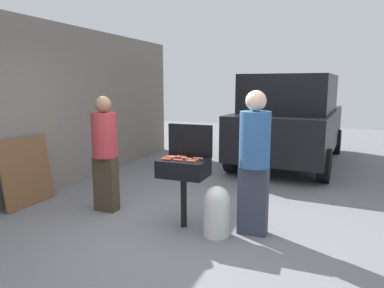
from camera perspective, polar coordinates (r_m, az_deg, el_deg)
name	(u,v)px	position (r m, az deg, el deg)	size (l,w,h in m)	color
ground_plane	(177,231)	(4.61, -2.39, -13.71)	(24.00, 24.00, 0.00)	slate
house_wall_side	(55,107)	(6.65, -21.11, 5.51)	(0.24, 8.00, 2.85)	slate
bbq_grill	(184,170)	(4.51, -1.35, -4.22)	(0.60, 0.44, 0.89)	black
grill_lid_open	(190,140)	(4.64, -0.30, 0.58)	(0.60, 0.05, 0.42)	black
hot_dog_0	(193,160)	(4.41, 0.24, -2.52)	(0.03, 0.03, 0.13)	#C6593D
hot_dog_1	(166,159)	(4.44, -4.17, -2.45)	(0.03, 0.03, 0.13)	#AD4228
hot_dog_2	(171,157)	(4.57, -3.40, -2.08)	(0.03, 0.03, 0.13)	#B74C33
hot_dog_3	(182,157)	(4.59, -1.61, -2.03)	(0.03, 0.03, 0.13)	#C6593D
hot_dog_4	(178,160)	(4.38, -2.26, -2.58)	(0.03, 0.03, 0.13)	#B74C33
hot_dog_5	(191,161)	(4.32, -0.22, -2.75)	(0.03, 0.03, 0.13)	#C6593D
hot_dog_6	(198,158)	(4.48, 1.00, -2.31)	(0.03, 0.03, 0.13)	#C6593D
hot_dog_7	(185,158)	(4.47, -1.06, -2.33)	(0.03, 0.03, 0.13)	#B74C33
hot_dog_8	(175,157)	(4.58, -2.72, -2.05)	(0.03, 0.03, 0.13)	#C6593D
hot_dog_9	(168,158)	(4.52, -3.84, -2.24)	(0.03, 0.03, 0.13)	#AD4228
propane_tank	(217,210)	(4.38, 3.96, -10.50)	(0.32, 0.32, 0.62)	silver
person_left	(105,150)	(5.22, -13.78, -0.88)	(0.35, 0.35, 1.66)	#3F3323
person_right	(254,158)	(4.33, 9.92, -2.19)	(0.37, 0.37, 1.75)	#333847
parked_minivan	(291,119)	(8.56, 15.56, 3.90)	(2.26, 4.51, 2.02)	black
leaning_board	(27,172)	(5.95, -24.90, -4.06)	(0.03, 0.90, 1.02)	brown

